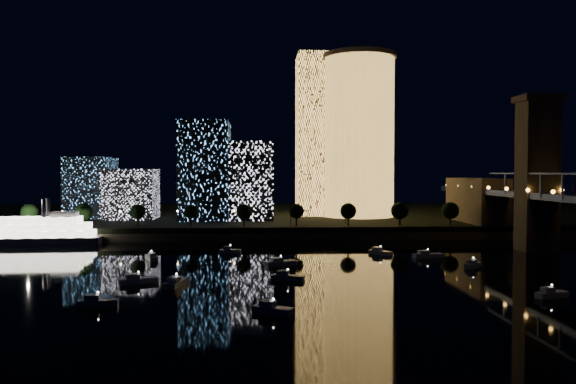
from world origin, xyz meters
name	(u,v)px	position (x,y,z in m)	size (l,w,h in m)	color
ground	(367,284)	(0.00, 0.00, 0.00)	(520.00, 520.00, 0.00)	black
far_bank	(306,217)	(0.00, 160.00, 2.50)	(420.00, 160.00, 5.00)	black
seawall	(324,236)	(0.00, 82.00, 1.50)	(420.00, 6.00, 3.00)	#6B5E4C
tower_cylindrical	(359,136)	(21.80, 131.25, 42.31)	(34.00, 34.00, 74.36)	#EEAC4C
tower_rectangular	(322,136)	(5.94, 142.33, 42.98)	(23.87, 23.87, 75.96)	#EEAC4C
midrise_blocks	(186,180)	(-56.05, 122.18, 21.99)	(91.25, 35.17, 42.18)	white
riverboat	(20,232)	(-108.59, 76.47, 4.23)	(55.34, 14.74, 16.49)	silver
motorboats	(288,270)	(-17.06, 13.96, 0.81)	(97.08, 80.03, 2.78)	silver
esplanade_trees	(254,211)	(-26.08, 88.00, 10.47)	(166.44, 6.76, 8.88)	black
street_lamps	(234,214)	(-34.00, 94.00, 9.02)	(132.70, 0.70, 5.65)	black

